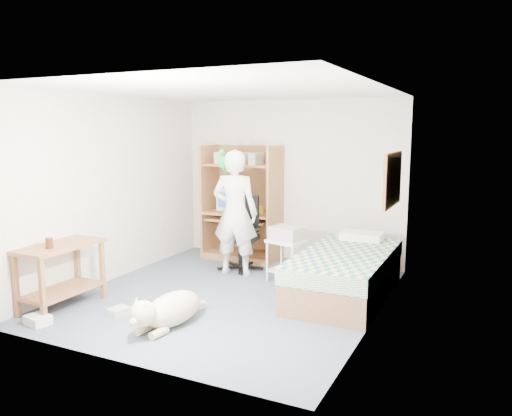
% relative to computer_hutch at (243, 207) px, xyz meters
% --- Properties ---
extents(floor, '(4.00, 4.00, 0.00)m').
position_rel_computer_hutch_xyz_m(floor, '(0.70, -1.74, -0.82)').
color(floor, '#4D5668').
rests_on(floor, ground).
extents(wall_back, '(3.60, 0.02, 2.50)m').
position_rel_computer_hutch_xyz_m(wall_back, '(0.70, 0.26, 0.43)').
color(wall_back, beige).
rests_on(wall_back, floor).
extents(wall_right, '(0.02, 4.00, 2.50)m').
position_rel_computer_hutch_xyz_m(wall_right, '(2.50, -1.74, 0.43)').
color(wall_right, beige).
rests_on(wall_right, floor).
extents(wall_left, '(0.02, 4.00, 2.50)m').
position_rel_computer_hutch_xyz_m(wall_left, '(-1.10, -1.74, 0.43)').
color(wall_left, beige).
rests_on(wall_left, floor).
extents(ceiling, '(3.60, 4.00, 0.02)m').
position_rel_computer_hutch_xyz_m(ceiling, '(0.70, -1.74, 1.68)').
color(ceiling, white).
rests_on(ceiling, wall_back).
extents(computer_hutch, '(1.20, 0.63, 1.80)m').
position_rel_computer_hutch_xyz_m(computer_hutch, '(0.00, 0.00, 0.00)').
color(computer_hutch, brown).
rests_on(computer_hutch, floor).
extents(bed, '(1.02, 2.02, 0.66)m').
position_rel_computer_hutch_xyz_m(bed, '(2.00, -1.12, -0.53)').
color(bed, brown).
rests_on(bed, floor).
extents(side_desk, '(0.50, 1.00, 0.75)m').
position_rel_computer_hutch_xyz_m(side_desk, '(-0.85, -2.94, -0.33)').
color(side_desk, brown).
rests_on(side_desk, floor).
extents(corkboard, '(0.04, 0.94, 0.66)m').
position_rel_computer_hutch_xyz_m(corkboard, '(2.47, -0.84, 0.63)').
color(corkboard, olive).
rests_on(corkboard, wall_right).
extents(office_chair, '(0.60, 0.60, 1.07)m').
position_rel_computer_hutch_xyz_m(office_chair, '(0.27, -0.57, -0.44)').
color(office_chair, black).
rests_on(office_chair, floor).
extents(person, '(0.71, 0.52, 1.77)m').
position_rel_computer_hutch_xyz_m(person, '(0.33, -0.88, 0.07)').
color(person, white).
rests_on(person, floor).
extents(parrot, '(0.13, 0.23, 0.36)m').
position_rel_computer_hutch_xyz_m(parrot, '(0.13, -0.86, 0.80)').
color(parrot, '#16981F').
rests_on(parrot, person).
extents(dog, '(0.46, 1.14, 0.43)m').
position_rel_computer_hutch_xyz_m(dog, '(0.60, -2.88, -0.63)').
color(dog, '#C9B486').
rests_on(dog, floor).
extents(printer_cart, '(0.56, 0.49, 0.57)m').
position_rel_computer_hutch_xyz_m(printer_cart, '(1.11, -0.86, -0.44)').
color(printer_cart, white).
rests_on(printer_cart, floor).
extents(printer, '(0.48, 0.41, 0.18)m').
position_rel_computer_hutch_xyz_m(printer, '(1.11, -0.86, -0.16)').
color(printer, '#A5A5A0').
rests_on(printer, printer_cart).
extents(crt_monitor, '(0.42, 0.44, 0.37)m').
position_rel_computer_hutch_xyz_m(crt_monitor, '(-0.18, 0.01, 0.13)').
color(crt_monitor, beige).
rests_on(crt_monitor, computer_hutch).
extents(keyboard, '(0.47, 0.23, 0.03)m').
position_rel_computer_hutch_xyz_m(keyboard, '(-0.04, -0.16, -0.15)').
color(keyboard, beige).
rests_on(keyboard, computer_hutch).
extents(pencil_cup, '(0.08, 0.08, 0.12)m').
position_rel_computer_hutch_xyz_m(pencil_cup, '(0.38, -0.09, -0.00)').
color(pencil_cup, gold).
rests_on(pencil_cup, computer_hutch).
extents(drink_glass, '(0.08, 0.08, 0.12)m').
position_rel_computer_hutch_xyz_m(drink_glass, '(-0.80, -3.13, -0.01)').
color(drink_glass, '#401C0A').
rests_on(drink_glass, side_desk).
extents(floor_box_a, '(0.28, 0.24, 0.10)m').
position_rel_computer_hutch_xyz_m(floor_box_a, '(-0.69, -3.44, -0.77)').
color(floor_box_a, silver).
rests_on(floor_box_a, floor).
extents(floor_box_b, '(0.22, 0.25, 0.08)m').
position_rel_computer_hutch_xyz_m(floor_box_b, '(-0.11, -2.84, -0.78)').
color(floor_box_b, '#AEAEA9').
rests_on(floor_box_b, floor).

